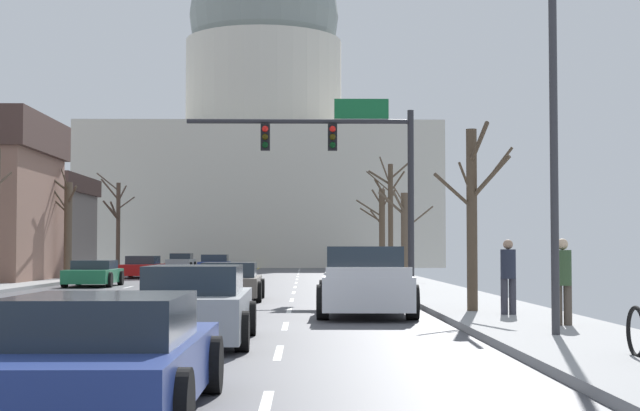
# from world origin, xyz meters

# --- Properties ---
(ground) EXTENTS (20.00, 180.00, 0.20)m
(ground) POSITION_xyz_m (0.00, -0.00, 0.02)
(ground) COLOR #47474C
(signal_gantry) EXTENTS (7.91, 0.41, 6.71)m
(signal_gantry) POSITION_xyz_m (5.38, 15.36, 4.90)
(signal_gantry) COLOR #28282D
(signal_gantry) RESTS_ON ground
(street_lamp_right) EXTENTS (2.47, 0.24, 7.97)m
(street_lamp_right) POSITION_xyz_m (7.87, -1.82, 4.88)
(street_lamp_right) COLOR #333338
(street_lamp_right) RESTS_ON ground
(capitol_building) EXTENTS (31.62, 20.79, 33.35)m
(capitol_building) POSITION_xyz_m (0.00, 74.11, 11.73)
(capitol_building) COLOR beige
(capitol_building) RESTS_ON ground
(sedan_near_00) EXTENTS (2.08, 4.25, 1.18)m
(sedan_near_00) POSITION_xyz_m (1.57, 12.10, 0.55)
(sedan_near_00) COLOR #6B6056
(sedan_near_00) RESTS_ON ground
(pickup_truck_near_01) EXTENTS (2.45, 5.69, 1.67)m
(pickup_truck_near_01) POSITION_xyz_m (5.39, 5.52, 0.74)
(pickup_truck_near_01) COLOR silver
(pickup_truck_near_01) RESTS_ON ground
(sedan_near_02) EXTENTS (1.99, 4.69, 1.33)m
(sedan_near_02) POSITION_xyz_m (2.04, -1.80, 0.62)
(sedan_near_02) COLOR #9EA3A8
(sedan_near_02) RESTS_ON ground
(sedan_near_03) EXTENTS (2.01, 4.67, 1.17)m
(sedan_near_03) POSITION_xyz_m (1.97, -9.06, 0.55)
(sedan_near_03) COLOR navy
(sedan_near_03) RESTS_ON ground
(sedan_oncoming_00) EXTENTS (2.11, 4.29, 1.11)m
(sedan_oncoming_00) POSITION_xyz_m (-5.16, 23.70, 0.54)
(sedan_oncoming_00) COLOR #1E7247
(sedan_oncoming_00) RESTS_ON ground
(sedan_oncoming_01) EXTENTS (2.11, 4.67, 1.22)m
(sedan_oncoming_01) POSITION_xyz_m (-5.14, 36.11, 0.57)
(sedan_oncoming_01) COLOR #B71414
(sedan_oncoming_01) RESTS_ON ground
(sedan_oncoming_02) EXTENTS (2.18, 4.24, 1.23)m
(sedan_oncoming_02) POSITION_xyz_m (-2.01, 45.85, 0.58)
(sedan_oncoming_02) COLOR navy
(sedan_oncoming_02) RESTS_ON ground
(sedan_oncoming_03) EXTENTS (1.96, 4.46, 1.27)m
(sedan_oncoming_03) POSITION_xyz_m (-5.33, 54.65, 0.60)
(sedan_oncoming_03) COLOR #9EA3A8
(sedan_oncoming_03) RESTS_ON ground
(bare_tree_00) EXTENTS (2.23, 1.88, 5.40)m
(bare_tree_00) POSITION_xyz_m (8.72, 42.61, 2.92)
(bare_tree_00) COLOR #4C3D2D
(bare_tree_00) RESTS_ON ground
(bare_tree_01) EXTENTS (1.77, 1.83, 5.53)m
(bare_tree_01) POSITION_xyz_m (-7.90, 30.31, 2.69)
(bare_tree_01) COLOR brown
(bare_tree_01) RESTS_ON ground
(bare_tree_02) EXTENTS (2.66, 2.15, 4.43)m
(bare_tree_02) POSITION_xyz_m (8.65, 28.03, 2.38)
(bare_tree_02) COLOR brown
(bare_tree_02) RESTS_ON ground
(bare_tree_04) EXTENTS (1.90, 2.13, 4.35)m
(bare_tree_04) POSITION_xyz_m (7.91, 4.62, 2.50)
(bare_tree_04) COLOR #4C3D2D
(bare_tree_04) RESTS_ON ground
(bare_tree_05) EXTENTS (2.24, 3.12, 6.30)m
(bare_tree_05) POSITION_xyz_m (-7.95, 43.44, 3.37)
(bare_tree_05) COLOR #423328
(bare_tree_05) RESTS_ON ground
(bare_tree_06) EXTENTS (2.48, 2.04, 6.30)m
(bare_tree_06) POSITION_xyz_m (8.47, 33.50, 3.52)
(bare_tree_06) COLOR #4C3D2D
(bare_tree_06) RESTS_ON ground
(pedestrian_00) EXTENTS (0.35, 0.34, 1.67)m
(pedestrian_00) POSITION_xyz_m (8.87, 0.22, 1.06)
(pedestrian_00) COLOR #4C4238
(pedestrian_00) RESTS_ON ground
(pedestrian_01) EXTENTS (0.35, 0.34, 1.68)m
(pedestrian_01) POSITION_xyz_m (8.46, 3.33, 1.07)
(pedestrian_01) COLOR #33333D
(pedestrian_01) RESTS_ON ground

